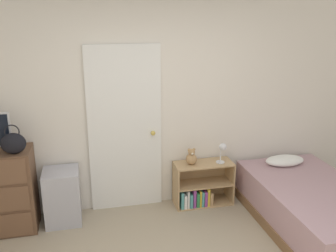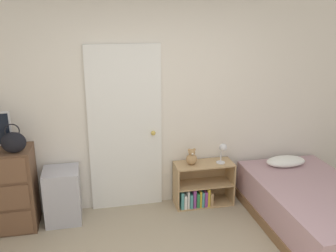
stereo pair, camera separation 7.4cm
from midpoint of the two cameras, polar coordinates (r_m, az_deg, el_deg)
name	(u,v)px [view 1 (the left image)]	position (r m, az deg, el deg)	size (l,w,h in m)	color
wall_back	(146,105)	(4.47, -3.84, 3.18)	(10.00, 0.06, 2.55)	silver
door_closed	(125,130)	(4.46, -7.03, -0.59)	(0.87, 0.09, 2.00)	white
handbag	(13,143)	(4.19, -22.98, -2.41)	(0.25, 0.14, 0.32)	black
storage_bin	(63,196)	(4.54, -16.24, -10.26)	(0.40, 0.40, 0.63)	#ADADB7
bookshelf	(200,188)	(4.79, 4.38, -9.44)	(0.73, 0.31, 0.55)	tan
teddy_bear	(191,157)	(4.59, 3.12, -4.81)	(0.14, 0.14, 0.21)	tan
desk_lamp	(222,149)	(4.63, 7.84, -3.54)	(0.12, 0.12, 0.26)	silver
bed	(314,207)	(4.58, 20.88, -11.49)	(1.13, 1.93, 0.59)	brown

